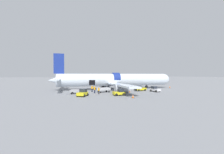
{
  "coord_description": "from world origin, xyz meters",
  "views": [
    {
      "loc": [
        -11.52,
        -41.13,
        4.48
      ],
      "look_at": [
        0.16,
        -1.17,
        3.81
      ],
      "focal_mm": 24.0,
      "sensor_mm": 36.0,
      "label": 1
    }
  ],
  "objects_px": {
    "baggage_tug_mid": "(119,93)",
    "ground_crew_driver": "(92,88)",
    "ground_crew_loader_b": "(95,89)",
    "ground_crew_supervisor": "(99,90)",
    "baggage_cart_queued": "(77,92)",
    "baggage_tug_lead": "(83,93)",
    "ground_crew_loader_a": "(117,88)",
    "baggage_tug_rear": "(155,89)",
    "baggage_cart_loading": "(104,90)",
    "baggage_tug_spare": "(140,89)",
    "suitcase_on_tarmac_upright": "(114,92)",
    "airplane": "(114,80)"
  },
  "relations": [
    {
      "from": "baggage_cart_queued",
      "to": "suitcase_on_tarmac_upright",
      "type": "relative_size",
      "value": 6.07
    },
    {
      "from": "ground_crew_driver",
      "to": "baggage_tug_lead",
      "type": "bearing_deg",
      "value": -112.65
    },
    {
      "from": "baggage_tug_rear",
      "to": "baggage_cart_loading",
      "type": "bearing_deg",
      "value": 169.18
    },
    {
      "from": "baggage_tug_lead",
      "to": "suitcase_on_tarmac_upright",
      "type": "distance_m",
      "value": 8.39
    },
    {
      "from": "airplane",
      "to": "baggage_tug_rear",
      "type": "distance_m",
      "value": 12.8
    },
    {
      "from": "airplane",
      "to": "baggage_cart_queued",
      "type": "height_order",
      "value": "airplane"
    },
    {
      "from": "baggage_cart_queued",
      "to": "ground_crew_supervisor",
      "type": "xyz_separation_m",
      "value": [
        4.8,
        -2.05,
        0.36
      ]
    },
    {
      "from": "baggage_cart_queued",
      "to": "ground_crew_loader_b",
      "type": "xyz_separation_m",
      "value": [
        4.12,
        -0.19,
        0.43
      ]
    },
    {
      "from": "baggage_tug_lead",
      "to": "ground_crew_loader_a",
      "type": "relative_size",
      "value": 1.8
    },
    {
      "from": "baggage_cart_loading",
      "to": "ground_crew_driver",
      "type": "xyz_separation_m",
      "value": [
        -2.7,
        1.86,
        0.26
      ]
    },
    {
      "from": "baggage_tug_rear",
      "to": "ground_crew_loader_b",
      "type": "xyz_separation_m",
      "value": [
        -15.67,
        1.38,
        0.31
      ]
    },
    {
      "from": "suitcase_on_tarmac_upright",
      "to": "baggage_tug_lead",
      "type": "bearing_deg",
      "value": -156.79
    },
    {
      "from": "baggage_tug_rear",
      "to": "ground_crew_loader_a",
      "type": "xyz_separation_m",
      "value": [
        -8.99,
        4.26,
        0.26
      ]
    },
    {
      "from": "baggage_tug_rear",
      "to": "ground_crew_driver",
      "type": "distance_m",
      "value": 16.42
    },
    {
      "from": "ground_crew_driver",
      "to": "baggage_tug_rear",
      "type": "bearing_deg",
      "value": -15.45
    },
    {
      "from": "baggage_cart_loading",
      "to": "ground_crew_loader_a",
      "type": "distance_m",
      "value": 4.49
    },
    {
      "from": "baggage_tug_rear",
      "to": "ground_crew_supervisor",
      "type": "distance_m",
      "value": 15.01
    },
    {
      "from": "baggage_tug_rear",
      "to": "ground_crew_loader_b",
      "type": "height_order",
      "value": "ground_crew_loader_b"
    },
    {
      "from": "airplane",
      "to": "baggage_cart_queued",
      "type": "xyz_separation_m",
      "value": [
        -11.56,
        -7.98,
        -2.31
      ]
    },
    {
      "from": "baggage_tug_mid",
      "to": "ground_crew_loader_b",
      "type": "relative_size",
      "value": 1.47
    },
    {
      "from": "airplane",
      "to": "baggage_cart_loading",
      "type": "relative_size",
      "value": 9.07
    },
    {
      "from": "baggage_tug_lead",
      "to": "baggage_tug_rear",
      "type": "xyz_separation_m",
      "value": [
        18.89,
        2.97,
        -0.05
      ]
    },
    {
      "from": "baggage_tug_spare",
      "to": "baggage_tug_mid",
      "type": "bearing_deg",
      "value": -140.56
    },
    {
      "from": "airplane",
      "to": "ground_crew_loader_b",
      "type": "distance_m",
      "value": 11.21
    },
    {
      "from": "baggage_tug_mid",
      "to": "suitcase_on_tarmac_upright",
      "type": "relative_size",
      "value": 4.1
    },
    {
      "from": "baggage_cart_loading",
      "to": "ground_crew_loader_b",
      "type": "relative_size",
      "value": 2.4
    },
    {
      "from": "baggage_tug_lead",
      "to": "ground_crew_loader_b",
      "type": "xyz_separation_m",
      "value": [
        3.21,
        4.35,
        0.26
      ]
    },
    {
      "from": "airplane",
      "to": "ground_crew_loader_b",
      "type": "relative_size",
      "value": 21.76
    },
    {
      "from": "ground_crew_loader_a",
      "to": "ground_crew_supervisor",
      "type": "relative_size",
      "value": 1.03
    },
    {
      "from": "baggage_cart_loading",
      "to": "ground_crew_driver",
      "type": "relative_size",
      "value": 2.5
    },
    {
      "from": "ground_crew_loader_a",
      "to": "baggage_cart_queued",
      "type": "bearing_deg",
      "value": -166.01
    },
    {
      "from": "ground_crew_driver",
      "to": "ground_crew_loader_a",
      "type": "bearing_deg",
      "value": -0.93
    },
    {
      "from": "airplane",
      "to": "baggage_tug_mid",
      "type": "bearing_deg",
      "value": -102.46
    },
    {
      "from": "baggage_cart_loading",
      "to": "ground_crew_loader_b",
      "type": "bearing_deg",
      "value": -156.08
    },
    {
      "from": "ground_crew_supervisor",
      "to": "ground_crew_loader_a",
      "type": "bearing_deg",
      "value": 38.3
    },
    {
      "from": "baggage_cart_loading",
      "to": "ground_crew_loader_a",
      "type": "height_order",
      "value": "ground_crew_loader_a"
    },
    {
      "from": "baggage_cart_queued",
      "to": "ground_crew_driver",
      "type": "distance_m",
      "value": 4.88
    },
    {
      "from": "baggage_tug_spare",
      "to": "ground_crew_loader_b",
      "type": "height_order",
      "value": "ground_crew_loader_b"
    },
    {
      "from": "ground_crew_driver",
      "to": "baggage_cart_loading",
      "type": "bearing_deg",
      "value": -34.59
    },
    {
      "from": "baggage_tug_mid",
      "to": "ground_crew_supervisor",
      "type": "relative_size",
      "value": 1.59
    },
    {
      "from": "baggage_tug_rear",
      "to": "baggage_cart_queued",
      "type": "xyz_separation_m",
      "value": [
        -19.79,
        1.57,
        -0.12
      ]
    },
    {
      "from": "airplane",
      "to": "ground_crew_driver",
      "type": "bearing_deg",
      "value": -145.69
    },
    {
      "from": "baggage_tug_mid",
      "to": "baggage_tug_spare",
      "type": "xyz_separation_m",
      "value": [
        8.4,
        6.91,
        0.04
      ]
    },
    {
      "from": "ground_crew_supervisor",
      "to": "baggage_tug_mid",
      "type": "bearing_deg",
      "value": -41.09
    },
    {
      "from": "baggage_tug_mid",
      "to": "baggage_tug_rear",
      "type": "distance_m",
      "value": 11.82
    },
    {
      "from": "ground_crew_supervisor",
      "to": "baggage_tug_spare",
      "type": "bearing_deg",
      "value": 16.39
    },
    {
      "from": "ground_crew_loader_b",
      "to": "ground_crew_supervisor",
      "type": "height_order",
      "value": "ground_crew_loader_b"
    },
    {
      "from": "baggage_tug_mid",
      "to": "ground_crew_driver",
      "type": "bearing_deg",
      "value": 119.55
    },
    {
      "from": "baggage_tug_mid",
      "to": "baggage_cart_loading",
      "type": "xyz_separation_m",
      "value": [
        -1.93,
        6.31,
        0.04
      ]
    },
    {
      "from": "baggage_tug_rear",
      "to": "baggage_cart_queued",
      "type": "bearing_deg",
      "value": 175.46
    }
  ]
}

